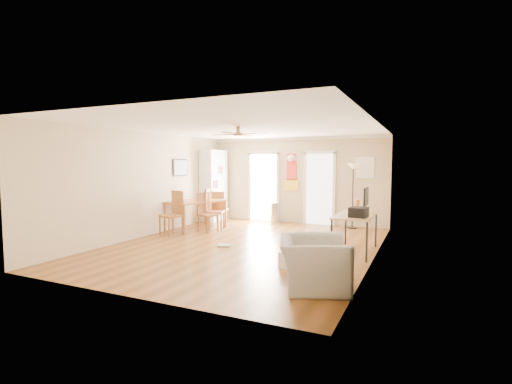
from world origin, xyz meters
The scene contains 30 objects.
floor centered at (0.00, 0.00, 0.00)m, with size 7.00×7.00×0.00m, color brown.
ceiling centered at (0.00, 0.00, 2.60)m, with size 5.50×7.00×0.00m, color silver, non-canonical shape.
wall_back centered at (0.00, 3.50, 1.30)m, with size 5.50×0.04×2.60m, color beige, non-canonical shape.
wall_front centered at (0.00, -3.50, 1.30)m, with size 5.50×0.04×2.60m, color beige, non-canonical shape.
wall_left centered at (-2.75, 0.00, 1.30)m, with size 0.04×7.00×2.60m, color beige, non-canonical shape.
wall_right centered at (2.75, 0.00, 1.30)m, with size 0.04×7.00×2.60m, color beige, non-canonical shape.
crown_molding centered at (0.00, 0.00, 2.56)m, with size 5.50×7.00×0.08m, color white, non-canonical shape.
kitchen_doorway centered at (-1.05, 3.48, 1.05)m, with size 0.90×0.10×2.10m, color white, non-canonical shape.
bathroom_doorway centered at (0.75, 3.48, 1.05)m, with size 0.80×0.10×2.10m, color white, non-canonical shape.
wall_decal centered at (-0.13, 3.48, 1.55)m, with size 0.46×0.03×1.10m, color red.
ac_grille centered at (2.05, 3.47, 1.70)m, with size 0.50×0.04×0.60m, color white.
framed_poster centered at (-2.73, 1.40, 1.70)m, with size 0.04×0.66×0.48m, color black.
ceiling_fan centered at (0.00, -0.30, 2.43)m, with size 1.24×1.24×0.20m, color #593819, non-canonical shape.
bookshelf centered at (-2.51, 2.85, 1.11)m, with size 0.45×1.00×2.23m, color silver, non-canonical shape.
dining_table centered at (-2.15, 1.29, 0.40)m, with size 0.95×1.59×0.79m, color #AC6C37, non-canonical shape.
dining_chair_right_a centered at (-1.60, 1.41, 0.56)m, with size 0.46×0.46×1.11m, color #AB6437, non-canonical shape.
dining_chair_right_b centered at (-1.60, 1.05, 0.52)m, with size 0.43×0.43×1.03m, color brown, non-canonical shape.
dining_chair_near centered at (-2.24, 0.31, 0.56)m, with size 0.46×0.46×1.11m, color #A87336, non-canonical shape.
dining_chair_far centered at (-1.99, 2.36, 0.49)m, with size 0.40×0.40×0.98m, color #AA6F36, non-canonical shape.
trash_can centered at (-0.55, 3.21, 0.31)m, with size 0.29×0.29×0.63m, color silver.
torchiere_lamp centered at (1.77, 3.23, 0.91)m, with size 0.34×0.34×1.82m, color black, non-canonical shape.
computer_desk centered at (2.33, 0.37, 0.39)m, with size 0.73×1.47×0.79m, color tan, non-canonical shape.
imac centered at (2.47, 0.82, 1.05)m, with size 0.08×0.56×0.52m, color black, non-canonical shape.
keyboard centered at (2.20, 0.88, 0.79)m, with size 0.14×0.44×0.02m, color white.
printer centered at (2.45, 0.01, 0.88)m, with size 0.32×0.37×0.19m, color black.
orange_bottle centered at (2.30, 0.80, 0.91)m, with size 0.09×0.09×0.26m, color #EB4E14.
wastebasket_a centered at (1.63, -0.16, 0.15)m, with size 0.25×0.25×0.29m, color white.
wastebasket_b centered at (1.40, -1.24, 0.13)m, with size 0.23×0.23×0.27m, color white.
floor_cloth centered at (-0.38, -0.26, 0.02)m, with size 0.27×0.21×0.04m, color #969591.
armchair centered at (2.15, -2.06, 0.37)m, with size 1.13×0.98×0.73m, color #9C9B97.
Camera 1 is at (3.61, -7.28, 1.83)m, focal length 26.07 mm.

